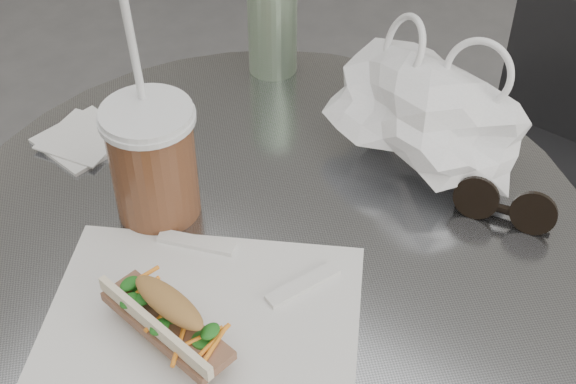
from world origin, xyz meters
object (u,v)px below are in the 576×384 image
Objects in this scene: cafe_table at (271,367)px; sunglasses at (504,207)px; chair_far at (524,233)px; banh_mi at (168,320)px; drink_can at (272,29)px; iced_coffee at (153,160)px.

cafe_table is 0.40m from sunglasses.
banh_mi reaches higher than chair_far.
drink_can is at bearing 153.55° from sunglasses.
sunglasses is at bearing 69.06° from banh_mi.
banh_mi is 0.41m from sunglasses.
iced_coffee is at bearing -157.49° from cafe_table.
iced_coffee reaches higher than drink_can.
sunglasses is at bearing 101.45° from chair_far.
iced_coffee is (-0.27, -0.64, 0.48)m from chair_far.
sunglasses is at bearing -14.60° from drink_can.
banh_mi is at bearing -65.71° from drink_can.
chair_far is 0.85m from iced_coffee.
iced_coffee reaches higher than cafe_table.
cafe_table is at bearing 78.24° from chair_far.
cafe_table is 0.37m from iced_coffee.
drink_can is at bearing 122.62° from banh_mi.
chair_far is at bearing 43.36° from drink_can.
banh_mi reaches higher than cafe_table.
cafe_table is 5.71× the size of drink_can.
cafe_table is at bearing -154.79° from sunglasses.
chair_far is at bearing 88.75° from banh_mi.
banh_mi is at bearing 82.97° from chair_far.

